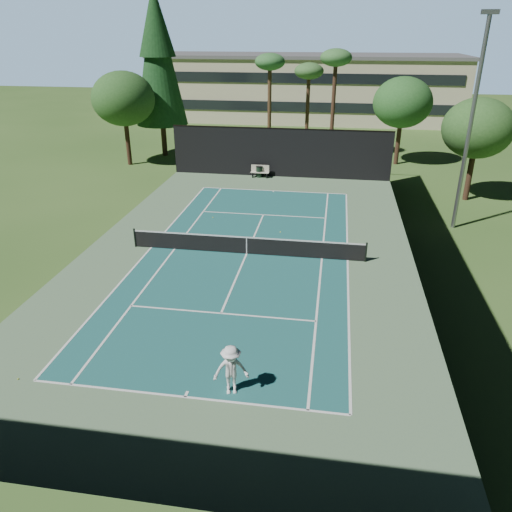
{
  "coord_description": "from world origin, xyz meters",
  "views": [
    {
      "loc": [
        4.44,
        -24.6,
        11.27
      ],
      "look_at": [
        1.0,
        -3.0,
        1.3
      ],
      "focal_mm": 35.0,
      "sensor_mm": 36.0,
      "label": 1
    }
  ],
  "objects_px": {
    "tennis_ball_d": "(213,217)",
    "trash_bin": "(259,171)",
    "player": "(231,370)",
    "tennis_net": "(247,245)",
    "tennis_ball_b": "(229,241)",
    "tennis_ball_a": "(18,379)",
    "park_bench": "(260,171)",
    "tennis_ball_c": "(280,232)"
  },
  "relations": [
    {
      "from": "tennis_ball_b",
      "to": "tennis_ball_c",
      "type": "relative_size",
      "value": 0.92
    },
    {
      "from": "player",
      "to": "tennis_ball_d",
      "type": "bearing_deg",
      "value": 90.52
    },
    {
      "from": "tennis_ball_b",
      "to": "tennis_ball_d",
      "type": "height_order",
      "value": "tennis_ball_d"
    },
    {
      "from": "trash_bin",
      "to": "park_bench",
      "type": "bearing_deg",
      "value": -39.06
    },
    {
      "from": "tennis_net",
      "to": "tennis_ball_a",
      "type": "bearing_deg",
      "value": -117.08
    },
    {
      "from": "tennis_ball_d",
      "to": "park_bench",
      "type": "distance_m",
      "value": 10.32
    },
    {
      "from": "tennis_ball_a",
      "to": "trash_bin",
      "type": "bearing_deg",
      "value": 80.91
    },
    {
      "from": "tennis_net",
      "to": "tennis_ball_b",
      "type": "distance_m",
      "value": 2.07
    },
    {
      "from": "tennis_net",
      "to": "tennis_ball_d",
      "type": "distance_m",
      "value": 6.24
    },
    {
      "from": "tennis_ball_a",
      "to": "tennis_ball_d",
      "type": "bearing_deg",
      "value": 80.44
    },
    {
      "from": "tennis_ball_c",
      "to": "park_bench",
      "type": "relative_size",
      "value": 0.05
    },
    {
      "from": "tennis_ball_a",
      "to": "park_bench",
      "type": "bearing_deg",
      "value": 80.74
    },
    {
      "from": "tennis_ball_d",
      "to": "player",
      "type": "bearing_deg",
      "value": -74.38
    },
    {
      "from": "tennis_ball_a",
      "to": "tennis_ball_c",
      "type": "xyz_separation_m",
      "value": [
        7.56,
        15.37,
        0.0
      ]
    },
    {
      "from": "tennis_net",
      "to": "tennis_ball_d",
      "type": "xyz_separation_m",
      "value": [
        -3.18,
        5.34,
        -0.52
      ]
    },
    {
      "from": "tennis_ball_d",
      "to": "trash_bin",
      "type": "xyz_separation_m",
      "value": [
        1.5,
        10.25,
        0.45
      ]
    },
    {
      "from": "tennis_ball_b",
      "to": "tennis_ball_d",
      "type": "xyz_separation_m",
      "value": [
        -1.87,
        3.82,
        0.0
      ]
    },
    {
      "from": "player",
      "to": "tennis_ball_a",
      "type": "relative_size",
      "value": 30.88
    },
    {
      "from": "tennis_ball_d",
      "to": "trash_bin",
      "type": "bearing_deg",
      "value": 81.7
    },
    {
      "from": "player",
      "to": "tennis_ball_b",
      "type": "distance_m",
      "value": 13.23
    },
    {
      "from": "player",
      "to": "park_bench",
      "type": "relative_size",
      "value": 1.23
    },
    {
      "from": "tennis_ball_c",
      "to": "park_bench",
      "type": "height_order",
      "value": "park_bench"
    },
    {
      "from": "tennis_ball_a",
      "to": "tennis_ball_d",
      "type": "distance_m",
      "value": 17.49
    },
    {
      "from": "tennis_ball_d",
      "to": "trash_bin",
      "type": "height_order",
      "value": "trash_bin"
    },
    {
      "from": "tennis_ball_c",
      "to": "tennis_ball_b",
      "type": "bearing_deg",
      "value": -145.09
    },
    {
      "from": "trash_bin",
      "to": "tennis_ball_a",
      "type": "bearing_deg",
      "value": -99.09
    },
    {
      "from": "tennis_ball_b",
      "to": "tennis_ball_c",
      "type": "height_order",
      "value": "tennis_ball_c"
    },
    {
      "from": "park_bench",
      "to": "tennis_ball_a",
      "type": "bearing_deg",
      "value": -99.26
    },
    {
      "from": "tennis_net",
      "to": "park_bench",
      "type": "relative_size",
      "value": 8.6
    },
    {
      "from": "tennis_net",
      "to": "tennis_ball_d",
      "type": "bearing_deg",
      "value": 120.78
    },
    {
      "from": "tennis_ball_c",
      "to": "tennis_ball_d",
      "type": "bearing_deg",
      "value": 158.02
    },
    {
      "from": "player",
      "to": "tennis_net",
      "type": "bearing_deg",
      "value": 82.38
    },
    {
      "from": "player",
      "to": "park_bench",
      "type": "xyz_separation_m",
      "value": [
        -3.11,
        26.91,
        -0.38
      ]
    },
    {
      "from": "tennis_net",
      "to": "trash_bin",
      "type": "relative_size",
      "value": 13.65
    },
    {
      "from": "player",
      "to": "tennis_ball_c",
      "type": "distance_m",
      "value": 14.87
    },
    {
      "from": "tennis_ball_c",
      "to": "tennis_ball_d",
      "type": "xyz_separation_m",
      "value": [
        -4.66,
        1.88,
        -0.0
      ]
    },
    {
      "from": "tennis_ball_b",
      "to": "park_bench",
      "type": "bearing_deg",
      "value": 91.22
    },
    {
      "from": "player",
      "to": "tennis_ball_c",
      "type": "bearing_deg",
      "value": 74.97
    },
    {
      "from": "tennis_ball_c",
      "to": "tennis_ball_a",
      "type": "bearing_deg",
      "value": -116.2
    },
    {
      "from": "player",
      "to": "tennis_ball_d",
      "type": "relative_size",
      "value": 28.27
    },
    {
      "from": "tennis_net",
      "to": "tennis_ball_a",
      "type": "distance_m",
      "value": 13.38
    },
    {
      "from": "tennis_net",
      "to": "trash_bin",
      "type": "bearing_deg",
      "value": 96.17
    }
  ]
}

